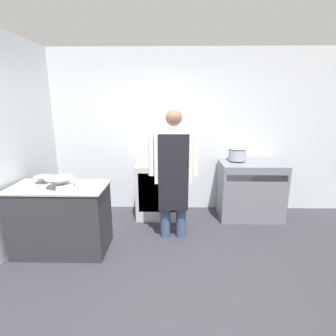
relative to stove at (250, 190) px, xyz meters
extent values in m
plane|color=#2D2D33|center=(-1.37, -1.70, -0.46)|extent=(14.00, 14.00, 0.00)
cube|color=silver|center=(-1.37, 0.38, 0.89)|extent=(8.00, 0.05, 2.70)
cube|color=silver|center=(-3.32, -0.70, 0.89)|extent=(0.05, 8.00, 2.70)
cube|color=#2D2D33|center=(-2.66, -1.06, -0.04)|extent=(1.12, 0.59, 0.84)
cube|color=#9EA0A8|center=(-2.66, -1.06, 0.39)|extent=(1.16, 0.62, 0.02)
cube|color=slate|center=(0.00, 0.00, 0.00)|extent=(0.99, 0.61, 0.92)
cube|color=#9EA0A8|center=(0.00, -0.29, 0.29)|extent=(0.91, 0.03, 0.10)
cube|color=#9EA0A8|center=(0.00, 0.29, 0.47)|extent=(0.99, 0.03, 0.02)
cube|color=silver|center=(-1.50, 0.04, -0.01)|extent=(0.69, 0.60, 0.89)
cube|color=silver|center=(-1.50, -0.26, 0.03)|extent=(0.59, 0.02, 0.63)
cylinder|color=#38476B|center=(-1.36, -0.69, -0.05)|extent=(0.14, 0.14, 0.81)
cylinder|color=#38476B|center=(-1.14, -0.69, -0.05)|extent=(0.14, 0.14, 0.81)
cube|color=silver|center=(-1.25, -0.69, 0.71)|extent=(0.49, 0.22, 0.71)
cube|color=black|center=(-1.25, -0.81, 0.50)|extent=(0.39, 0.02, 1.02)
cylinder|color=silver|center=(-1.54, -0.69, 0.74)|extent=(0.09, 0.09, 0.61)
cylinder|color=silver|center=(-0.96, -0.69, 0.74)|extent=(0.09, 0.09, 0.61)
sphere|color=brown|center=(-1.25, -0.69, 1.20)|extent=(0.21, 0.21, 0.21)
cone|color=#9EA0A8|center=(-2.61, -1.11, 0.46)|extent=(0.34, 0.34, 0.12)
cone|color=#9EA0A8|center=(-2.90, -0.93, 0.45)|extent=(0.22, 0.22, 0.09)
cube|color=silver|center=(-2.52, -1.20, 0.43)|extent=(0.15, 0.15, 0.06)
cylinder|color=#9EA0A8|center=(-0.22, 0.11, 0.56)|extent=(0.27, 0.27, 0.17)
ellipsoid|color=#9EA0A8|center=(-0.22, 0.11, 0.67)|extent=(0.26, 0.26, 0.05)
camera|label=1|loc=(-1.25, -4.07, 1.41)|focal=28.00mm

